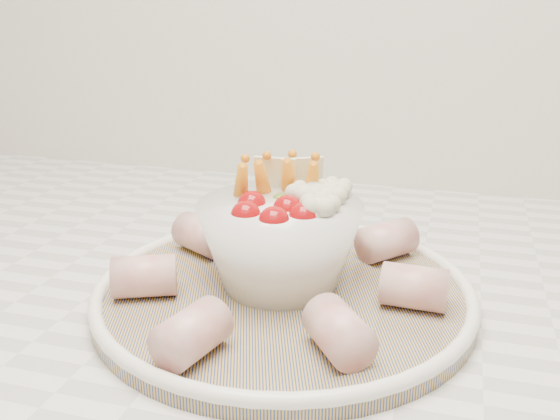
% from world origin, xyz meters
% --- Properties ---
extents(serving_platter, '(0.42, 0.42, 0.02)m').
position_xyz_m(serving_platter, '(-0.11, 1.38, 0.93)').
color(serving_platter, navy).
rests_on(serving_platter, kitchen_counter).
extents(veggie_bowl, '(0.14, 0.14, 0.11)m').
position_xyz_m(veggie_bowl, '(-0.12, 1.39, 0.98)').
color(veggie_bowl, white).
rests_on(veggie_bowl, serving_platter).
extents(cured_meat_rolls, '(0.28, 0.31, 0.04)m').
position_xyz_m(cured_meat_rolls, '(-0.11, 1.38, 0.95)').
color(cured_meat_rolls, '#B75454').
rests_on(cured_meat_rolls, serving_platter).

